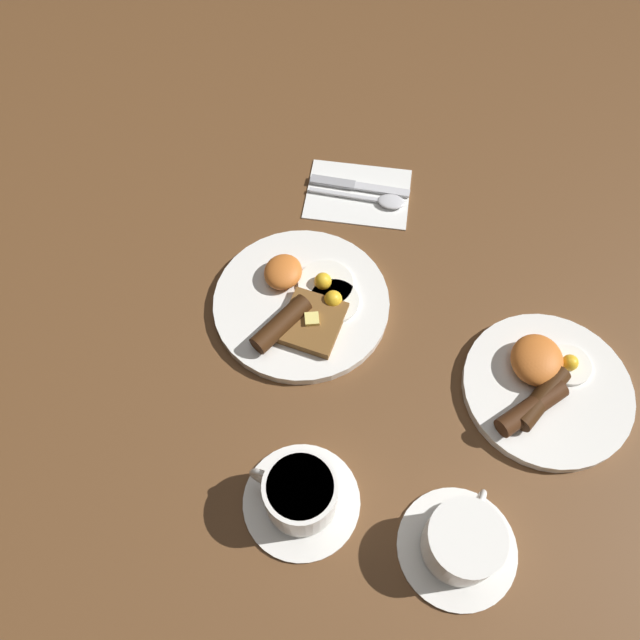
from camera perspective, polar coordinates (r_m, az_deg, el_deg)
ground_plane at (r=0.93m, az=-1.70°, el=1.34°), size 3.00×3.00×0.00m
breakfast_plate_near at (r=0.92m, az=-1.67°, el=1.63°), size 0.26×0.26×0.04m
breakfast_plate_far at (r=0.91m, az=19.85°, el=-5.61°), size 0.23×0.23×0.05m
teacup_near at (r=0.79m, az=-1.82°, el=-15.68°), size 0.15×0.15×0.07m
teacup_far at (r=0.79m, az=12.85°, el=-19.22°), size 0.15×0.15×0.07m
napkin at (r=1.06m, az=3.50°, el=11.48°), size 0.15×0.18×0.01m
knife at (r=1.07m, az=3.12°, el=12.19°), size 0.02×0.17×0.01m
spoon at (r=1.05m, az=5.55°, el=10.87°), size 0.03×0.16×0.01m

